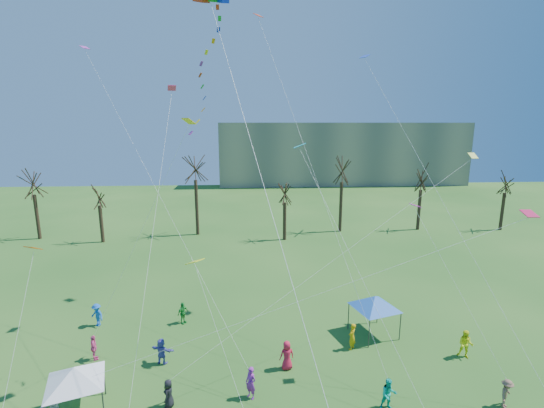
{
  "coord_description": "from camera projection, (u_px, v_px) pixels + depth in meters",
  "views": [
    {
      "loc": [
        -1.07,
        -12.7,
        14.77
      ],
      "look_at": [
        -0.0,
        5.0,
        11.0
      ],
      "focal_mm": 25.0,
      "sensor_mm": 36.0,
      "label": 1
    }
  ],
  "objects": [
    {
      "name": "distant_building",
      "position": [
        341.0,
        153.0,
        95.33
      ],
      "size": [
        60.0,
        14.0,
        15.0
      ],
      "primitive_type": "cube",
      "color": "gray",
      "rests_on": "ground"
    },
    {
      "name": "bare_tree_row",
      "position": [
        269.0,
        183.0,
        50.26
      ],
      "size": [
        67.96,
        8.65,
        11.67
      ],
      "color": "black",
      "rests_on": "ground"
    },
    {
      "name": "big_box_kite",
      "position": [
        211.0,
        73.0,
        21.0
      ],
      "size": [
        3.88,
        8.56,
        25.12
      ],
      "color": "red",
      "rests_on": "ground"
    },
    {
      "name": "canopy_tent_white",
      "position": [
        75.0,
        375.0,
        19.04
      ],
      "size": [
        3.56,
        3.56,
        2.83
      ],
      "color": "#3F3F44",
      "rests_on": "ground"
    },
    {
      "name": "canopy_tent_blue",
      "position": [
        375.0,
        302.0,
        26.6
      ],
      "size": [
        3.74,
        3.74,
        2.94
      ],
      "color": "#3F3F44",
      "rests_on": "ground"
    },
    {
      "name": "festival_crowd",
      "position": [
        261.0,
        377.0,
        21.21
      ],
      "size": [
        26.36,
        14.61,
        1.85
      ],
      "color": "red",
      "rests_on": "ground"
    },
    {
      "name": "small_kites_aloft",
      "position": [
        270.0,
        145.0,
        23.47
      ],
      "size": [
        30.16,
        18.92,
        32.62
      ],
      "color": "#E64C0C",
      "rests_on": "ground"
    }
  ]
}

